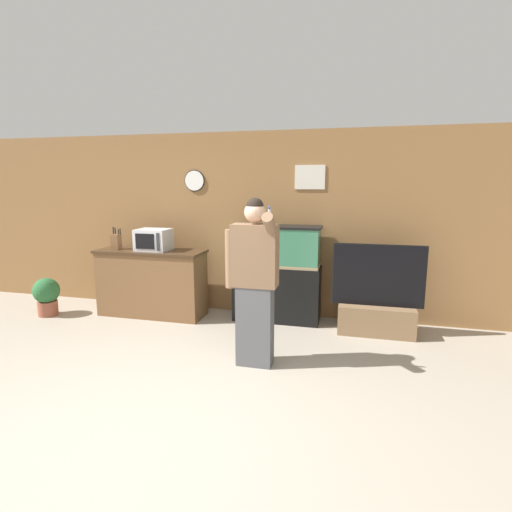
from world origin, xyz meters
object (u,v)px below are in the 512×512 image
at_px(tv_on_stand, 376,308).
at_px(counter_island, 152,283).
at_px(microwave, 154,240).
at_px(knife_block, 116,241).
at_px(potted_plant, 47,295).
at_px(aquarium_on_stand, 277,274).
at_px(person_standing, 254,280).

bearing_deg(tv_on_stand, counter_island, -179.76).
bearing_deg(microwave, knife_block, -174.24).
bearing_deg(potted_plant, tv_on_stand, 5.07).
bearing_deg(knife_block, tv_on_stand, 0.89).
bearing_deg(microwave, counter_island, -165.48).
height_order(tv_on_stand, potted_plant, tv_on_stand).
distance_m(aquarium_on_stand, tv_on_stand, 1.38).
distance_m(counter_island, tv_on_stand, 3.12).
bearing_deg(tv_on_stand, microwave, 179.99).
distance_m(knife_block, aquarium_on_stand, 2.35).
distance_m(counter_island, microwave, 0.63).
height_order(knife_block, potted_plant, knife_block).
xyz_separation_m(knife_block, potted_plant, (-0.96, -0.35, -0.76)).
bearing_deg(microwave, aquarium_on_stand, 6.59).
height_order(aquarium_on_stand, potted_plant, aquarium_on_stand).
relative_size(tv_on_stand, potted_plant, 2.09).
xyz_separation_m(microwave, person_standing, (1.78, -1.23, -0.19)).
bearing_deg(potted_plant, counter_island, 15.00).
xyz_separation_m(knife_block, aquarium_on_stand, (2.30, 0.26, -0.40)).
xyz_separation_m(aquarium_on_stand, potted_plant, (-3.26, -0.61, -0.36)).
xyz_separation_m(counter_island, tv_on_stand, (3.11, 0.01, -0.15)).
xyz_separation_m(counter_island, knife_block, (-0.51, -0.04, 0.59)).
relative_size(counter_island, knife_block, 4.85).
distance_m(knife_block, person_standing, 2.62).
bearing_deg(knife_block, person_standing, -26.62).
height_order(person_standing, potted_plant, person_standing).
bearing_deg(aquarium_on_stand, microwave, -173.41).
xyz_separation_m(counter_island, person_standing, (1.83, -1.21, 0.43)).
bearing_deg(knife_block, counter_island, 4.86).
bearing_deg(person_standing, counter_island, 146.37).
bearing_deg(knife_block, potted_plant, -159.92).
xyz_separation_m(microwave, aquarium_on_stand, (1.74, 0.20, -0.44)).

